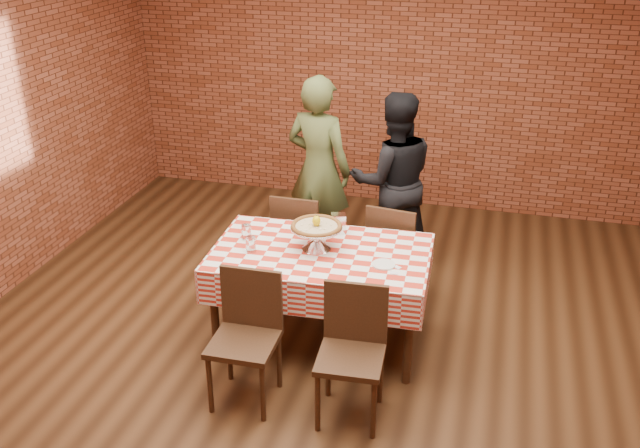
% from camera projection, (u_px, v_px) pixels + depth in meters
% --- Properties ---
extents(ground, '(6.00, 6.00, 0.00)m').
position_uv_depth(ground, '(312.00, 353.00, 5.28)').
color(ground, black).
rests_on(ground, ground).
extents(back_wall, '(5.50, 0.00, 5.50)m').
position_uv_depth(back_wall, '(389.00, 70.00, 7.28)').
color(back_wall, brown).
rests_on(back_wall, ground).
extents(table, '(1.59, 1.00, 0.75)m').
position_uv_depth(table, '(321.00, 297.00, 5.28)').
color(table, '#3C2415').
rests_on(table, ground).
extents(tablecloth, '(1.63, 1.03, 0.27)m').
position_uv_depth(tablecloth, '(321.00, 267.00, 5.17)').
color(tablecloth, red).
rests_on(tablecloth, table).
extents(pizza_stand, '(0.38, 0.38, 0.17)m').
position_uv_depth(pizza_stand, '(316.00, 238.00, 5.12)').
color(pizza_stand, silver).
rests_on(pizza_stand, tablecloth).
extents(pizza, '(0.37, 0.37, 0.03)m').
position_uv_depth(pizza, '(316.00, 227.00, 5.09)').
color(pizza, '#C9B791').
rests_on(pizza, pizza_stand).
extents(lemon, '(0.06, 0.06, 0.08)m').
position_uv_depth(lemon, '(316.00, 221.00, 5.07)').
color(lemon, '#FFEC0F').
rests_on(lemon, pizza).
extents(water_glass_left, '(0.07, 0.07, 0.11)m').
position_uv_depth(water_glass_left, '(251.00, 244.00, 5.10)').
color(water_glass_left, white).
rests_on(water_glass_left, tablecloth).
extents(water_glass_right, '(0.07, 0.07, 0.11)m').
position_uv_depth(water_glass_right, '(246.00, 232.00, 5.28)').
color(water_glass_right, white).
rests_on(water_glass_right, tablecloth).
extents(side_plate, '(0.17, 0.17, 0.01)m').
position_uv_depth(side_plate, '(384.00, 264.00, 4.92)').
color(side_plate, white).
rests_on(side_plate, tablecloth).
extents(sweetener_packet_a, '(0.05, 0.04, 0.00)m').
position_uv_depth(sweetener_packet_a, '(394.00, 273.00, 4.82)').
color(sweetener_packet_a, white).
rests_on(sweetener_packet_a, tablecloth).
extents(sweetener_packet_b, '(0.06, 0.06, 0.00)m').
position_uv_depth(sweetener_packet_b, '(397.00, 267.00, 4.89)').
color(sweetener_packet_b, white).
rests_on(sweetener_packet_b, tablecloth).
extents(condiment_caddy, '(0.13, 0.12, 0.15)m').
position_uv_depth(condiment_caddy, '(338.00, 223.00, 5.37)').
color(condiment_caddy, silver).
rests_on(condiment_caddy, tablecloth).
extents(chair_near_left, '(0.43, 0.43, 0.90)m').
position_uv_depth(chair_near_left, '(244.00, 343.00, 4.61)').
color(chair_near_left, '#3C2415').
rests_on(chair_near_left, ground).
extents(chair_near_right, '(0.44, 0.44, 0.89)m').
position_uv_depth(chair_near_right, '(351.00, 359.00, 4.46)').
color(chair_near_right, '#3C2415').
rests_on(chair_near_right, ground).
extents(chair_far_left, '(0.41, 0.41, 0.88)m').
position_uv_depth(chair_far_left, '(301.00, 238.00, 6.02)').
color(chair_far_left, '#3C2415').
rests_on(chair_far_left, ground).
extents(chair_far_right, '(0.45, 0.45, 0.88)m').
position_uv_depth(chair_far_right, '(395.00, 250.00, 5.82)').
color(chair_far_right, '#3C2415').
rests_on(chair_far_right, ground).
extents(diner_olive, '(0.71, 0.56, 1.71)m').
position_uv_depth(diner_olive, '(319.00, 169.00, 6.35)').
color(diner_olive, '#48522B').
rests_on(diner_olive, ground).
extents(diner_black, '(0.94, 0.84, 1.60)m').
position_uv_depth(diner_black, '(393.00, 180.00, 6.26)').
color(diner_black, black).
rests_on(diner_black, ground).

